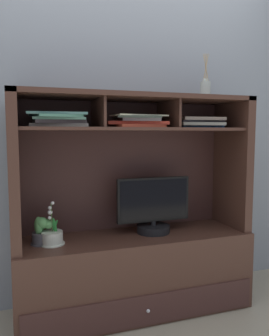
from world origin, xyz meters
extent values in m
cube|color=#A29983|center=(0.00, 0.00, -0.01)|extent=(6.00, 6.00, 0.02)
cube|color=gray|center=(0.00, 0.28, 1.40)|extent=(6.00, 0.02, 2.80)
cube|color=#462A20|center=(0.00, 0.00, 0.26)|extent=(1.58, 0.49, 0.53)
cube|color=#3C2320|center=(0.00, -0.25, 0.12)|extent=(1.52, 0.01, 0.20)
sphere|color=silver|center=(0.00, -0.26, 0.12)|extent=(0.02, 0.02, 0.02)
cube|color=#462A20|center=(-0.76, 0.00, 1.00)|extent=(0.06, 0.44, 0.94)
cube|color=#462A20|center=(0.76, 0.00, 1.00)|extent=(0.06, 0.44, 0.94)
cube|color=#3C2320|center=(0.00, 0.21, 0.98)|extent=(1.52, 0.02, 0.91)
cube|color=#462A20|center=(0.00, 0.00, 1.45)|extent=(1.58, 0.44, 0.03)
cube|color=#462A20|center=(0.00, 0.00, 1.25)|extent=(1.46, 0.40, 0.02)
cube|color=#462A20|center=(-0.24, 0.00, 1.35)|extent=(0.02, 0.37, 0.18)
cube|color=#462A20|center=(0.24, 0.00, 1.35)|extent=(0.02, 0.37, 0.18)
cylinder|color=black|center=(0.14, 0.01, 0.56)|extent=(0.23, 0.23, 0.05)
cylinder|color=black|center=(0.14, 0.01, 0.60)|extent=(0.04, 0.04, 0.03)
cube|color=black|center=(0.14, 0.01, 0.76)|extent=(0.52, 0.03, 0.31)
cube|color=black|center=(0.14, -0.01, 0.76)|extent=(0.49, 0.00, 0.28)
cylinder|color=silver|center=(-0.55, -0.03, 0.57)|extent=(0.13, 0.13, 0.08)
cylinder|color=silver|center=(-0.55, -0.03, 0.53)|extent=(0.15, 0.15, 0.01)
cylinder|color=#4C6B38|center=(-0.55, -0.03, 0.70)|extent=(0.01, 0.02, 0.18)
sphere|color=silver|center=(-0.57, -0.04, 0.70)|extent=(0.02, 0.02, 0.02)
sphere|color=silver|center=(-0.56, -0.02, 0.73)|extent=(0.03, 0.03, 0.03)
sphere|color=silver|center=(-0.56, -0.03, 0.76)|extent=(0.02, 0.02, 0.02)
sphere|color=silver|center=(-0.55, -0.04, 0.79)|extent=(0.02, 0.02, 0.02)
ellipsoid|color=#247630|center=(-0.53, -0.04, 0.64)|extent=(0.04, 0.05, 0.13)
ellipsoid|color=#247630|center=(-0.53, -0.02, 0.64)|extent=(0.05, 0.07, 0.10)
cylinder|color=#46454C|center=(-0.61, 0.01, 0.57)|extent=(0.12, 0.12, 0.07)
cylinder|color=#46454C|center=(-0.61, 0.01, 0.53)|extent=(0.14, 0.14, 0.01)
ellipsoid|color=#51914F|center=(-0.57, 0.00, 0.66)|extent=(0.07, 0.08, 0.06)
ellipsoid|color=#51914F|center=(-0.61, 0.04, 0.64)|extent=(0.07, 0.07, 0.07)
ellipsoid|color=#51914F|center=(-0.63, 0.00, 0.65)|extent=(0.05, 0.08, 0.11)
ellipsoid|color=#51914F|center=(-0.61, -0.01, 0.67)|extent=(0.07, 0.07, 0.07)
cube|color=navy|center=(0.50, 0.05, 1.27)|extent=(0.33, 0.26, 0.02)
cube|color=beige|center=(0.49, 0.03, 1.29)|extent=(0.34, 0.33, 0.02)
cube|color=#3E3C44|center=(0.50, 0.05, 1.30)|extent=(0.36, 0.21, 0.02)
cube|color=beige|center=(0.50, 0.04, 1.32)|extent=(0.33, 0.26, 0.02)
cube|color=#9E3A25|center=(0.00, -0.05, 1.27)|extent=(0.33, 0.28, 0.02)
cube|color=#AA3122|center=(0.00, -0.05, 1.29)|extent=(0.41, 0.24, 0.02)
cube|color=slate|center=(0.01, -0.04, 1.31)|extent=(0.28, 0.27, 0.02)
cube|color=#384239|center=(0.00, -0.04, 1.32)|extent=(0.31, 0.31, 0.01)
cube|color=beige|center=(0.01, -0.06, 1.33)|extent=(0.36, 0.22, 0.01)
cube|color=gray|center=(-0.49, -0.03, 1.27)|extent=(0.36, 0.25, 0.02)
cube|color=#3D3337|center=(-0.50, -0.03, 1.29)|extent=(0.30, 0.25, 0.02)
cube|color=#4A7261|center=(-0.49, -0.04, 1.31)|extent=(0.32, 0.27, 0.01)
cube|color=#487E69|center=(-0.51, -0.03, 1.32)|extent=(0.28, 0.32, 0.01)
cube|color=slate|center=(-0.51, -0.03, 1.34)|extent=(0.36, 0.31, 0.01)
cylinder|color=#AEB9B2|center=(0.51, -0.02, 1.52)|extent=(0.07, 0.07, 0.11)
cylinder|color=#AEB9B2|center=(0.51, -0.02, 1.59)|extent=(0.03, 0.03, 0.02)
cylinder|color=tan|center=(0.52, -0.02, 1.67)|extent=(0.00, 0.02, 0.19)
cylinder|color=tan|center=(0.52, -0.02, 1.67)|extent=(0.03, 0.02, 0.19)
cylinder|color=tan|center=(0.51, -0.02, 1.67)|extent=(0.03, 0.02, 0.19)
cylinder|color=tan|center=(0.51, -0.02, 1.67)|extent=(0.00, 0.04, 0.19)
cylinder|color=tan|center=(0.51, -0.03, 1.67)|extent=(0.04, 0.02, 0.19)
cylinder|color=tan|center=(0.52, -0.03, 1.67)|extent=(0.03, 0.02, 0.19)
camera|label=1|loc=(-0.73, -2.14, 1.22)|focal=36.34mm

